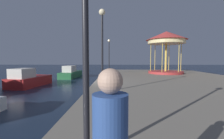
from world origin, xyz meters
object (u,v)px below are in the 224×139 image
(motorboat_red, at_px, (29,80))
(lamp_post_far_end, at_px, (109,50))
(lamp_post_mid_promenade, at_px, (102,37))
(bollard_north, at_px, (103,77))
(bollard_center, at_px, (103,78))
(lamp_post_near_edge, at_px, (85,6))
(bollard_south, at_px, (102,76))
(carousel, at_px, (166,42))
(motorboat_green, at_px, (71,73))

(motorboat_red, xyz_separation_m, lamp_post_far_end, (7.87, 5.62, 3.21))
(lamp_post_far_end, bearing_deg, lamp_post_mid_promenade, -89.44)
(motorboat_red, bearing_deg, bollard_north, -2.78)
(bollard_center, bearing_deg, lamp_post_near_edge, -86.75)
(lamp_post_mid_promenade, xyz_separation_m, bollard_south, (-0.57, 6.44, -3.01))
(lamp_post_near_edge, xyz_separation_m, bollard_center, (-0.65, 11.50, -2.70))
(motorboat_red, relative_size, lamp_post_far_end, 1.03)
(bollard_south, bearing_deg, carousel, 34.75)
(motorboat_red, relative_size, lamp_post_near_edge, 1.11)
(lamp_post_mid_promenade, xyz_separation_m, bollard_center, (-0.44, 5.56, -3.01))
(motorboat_green, relative_size, bollard_south, 13.84)
(motorboat_green, relative_size, motorboat_red, 1.17)
(motorboat_red, height_order, bollard_center, motorboat_red)
(carousel, bearing_deg, motorboat_green, 172.96)
(motorboat_green, xyz_separation_m, lamp_post_far_end, (5.82, -1.87, 3.25))
(bollard_north, bearing_deg, motorboat_red, 177.22)
(carousel, bearing_deg, bollard_north, -142.49)
(lamp_post_mid_promenade, bearing_deg, motorboat_green, 113.35)
(motorboat_red, height_order, lamp_post_far_end, lamp_post_far_end)
(lamp_post_far_end, height_order, bollard_center, lamp_post_far_end)
(carousel, relative_size, lamp_post_mid_promenade, 1.19)
(lamp_post_near_edge, xyz_separation_m, bollard_north, (-0.71, 11.84, -2.70))
(bollard_south, bearing_deg, lamp_post_near_edge, -86.39)
(carousel, bearing_deg, bollard_center, -140.81)
(lamp_post_mid_promenade, distance_m, bollard_center, 6.34)
(carousel, distance_m, bollard_center, 11.09)
(bollard_south, xyz_separation_m, bollard_center, (0.13, -0.88, 0.00))
(lamp_post_mid_promenade, relative_size, bollard_south, 11.90)
(motorboat_red, relative_size, bollard_south, 11.79)
(carousel, bearing_deg, bollard_south, -145.25)
(lamp_post_far_end, bearing_deg, bollard_north, -93.62)
(lamp_post_far_end, bearing_deg, bollard_center, -92.95)
(motorboat_red, height_order, lamp_post_mid_promenade, lamp_post_mid_promenade)
(carousel, relative_size, bollard_center, 14.10)
(lamp_post_near_edge, bearing_deg, bollard_north, 93.41)
(bollard_south, bearing_deg, motorboat_green, 126.30)
(lamp_post_far_end, distance_m, bollard_north, 6.66)
(motorboat_red, xyz_separation_m, bollard_south, (7.41, 0.18, 0.31))
(motorboat_red, bearing_deg, lamp_post_mid_promenade, -38.12)
(motorboat_green, relative_size, lamp_post_far_end, 1.21)
(motorboat_green, bearing_deg, bollard_north, -55.27)
(lamp_post_near_edge, relative_size, lamp_post_mid_promenade, 0.89)
(lamp_post_far_end, height_order, bollard_south, lamp_post_far_end)
(bollard_center, bearing_deg, motorboat_red, 174.67)
(motorboat_red, xyz_separation_m, carousel, (15.54, 5.82, 4.37))
(lamp_post_mid_promenade, bearing_deg, carousel, 57.97)
(motorboat_green, bearing_deg, lamp_post_near_edge, -72.66)
(bollard_center, bearing_deg, motorboat_green, 123.86)
(motorboat_green, relative_size, lamp_post_near_edge, 1.31)
(bollard_north, bearing_deg, lamp_post_mid_promenade, -85.21)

